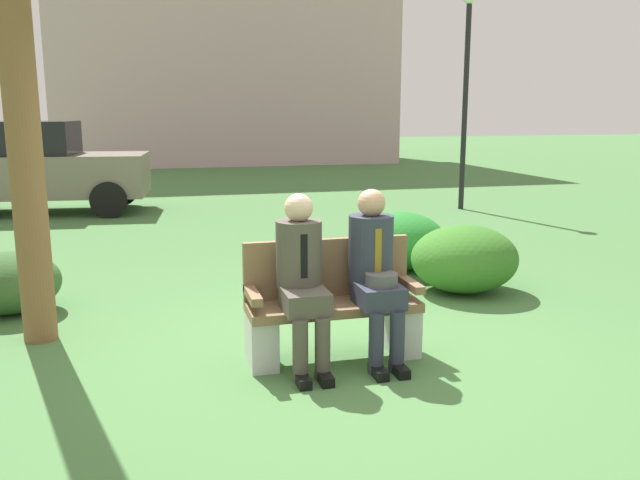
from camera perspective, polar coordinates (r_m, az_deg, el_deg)
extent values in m
plane|color=#47753E|center=(5.24, 1.00, -9.62)|extent=(80.00, 80.00, 0.00)
cube|color=brown|center=(4.94, 1.18, -5.83)|extent=(1.30, 0.44, 0.07)
cube|color=brown|center=(5.05, 0.60, -2.40)|extent=(1.30, 0.06, 0.45)
cube|color=brown|center=(4.78, -5.92, -4.80)|extent=(0.08, 0.44, 0.06)
cube|color=brown|center=(5.10, 7.83, -3.82)|extent=(0.08, 0.44, 0.06)
cube|color=silver|center=(4.90, -5.13, -8.81)|extent=(0.20, 0.37, 0.38)
cube|color=silver|center=(5.18, 7.11, -7.71)|extent=(0.20, 0.37, 0.38)
cube|color=#4C473D|center=(4.69, -1.32, -5.31)|extent=(0.32, 0.38, 0.16)
cylinder|color=#4C473D|center=(4.59, -1.73, -9.69)|extent=(0.11, 0.11, 0.45)
cylinder|color=#4C473D|center=(4.63, 0.23, -9.51)|extent=(0.11, 0.11, 0.45)
cube|color=black|center=(4.61, -1.54, -12.15)|extent=(0.09, 0.22, 0.07)
cube|color=black|center=(4.65, 0.42, -11.96)|extent=(0.09, 0.22, 0.07)
cylinder|color=#4C473D|center=(4.79, -1.86, -1.25)|extent=(0.34, 0.34, 0.50)
cube|color=black|center=(4.63, -1.41, -1.43)|extent=(0.05, 0.01, 0.32)
sphere|color=beige|center=(4.73, -1.89, 2.83)|extent=(0.21, 0.21, 0.21)
cube|color=#2D3342|center=(4.84, 5.14, -4.82)|extent=(0.32, 0.38, 0.16)
cylinder|color=#2D3342|center=(4.74, 4.94, -9.05)|extent=(0.11, 0.11, 0.45)
cylinder|color=#2D3342|center=(4.80, 6.76, -8.85)|extent=(0.11, 0.11, 0.45)
cube|color=black|center=(4.76, 5.14, -11.43)|extent=(0.09, 0.22, 0.07)
cube|color=black|center=(4.81, 6.97, -11.21)|extent=(0.09, 0.22, 0.07)
cylinder|color=#2D3342|center=(4.94, 4.46, -0.80)|extent=(0.34, 0.34, 0.52)
cube|color=olive|center=(4.79, 5.11, -0.96)|extent=(0.05, 0.01, 0.33)
sphere|color=tan|center=(4.88, 4.52, 3.25)|extent=(0.21, 0.21, 0.21)
cylinder|color=#505050|center=(4.80, 5.39, -3.43)|extent=(0.24, 0.24, 0.09)
cylinder|color=brown|center=(5.67, -25.06, 15.03)|extent=(0.27, 0.27, 4.68)
ellipsoid|color=#287F2D|center=(7.80, 6.96, -0.07)|extent=(1.11, 1.01, 0.69)
ellipsoid|color=#367224|center=(6.95, 12.52, -1.61)|extent=(1.12, 1.03, 0.70)
ellipsoid|color=#345B2B|center=(6.75, -25.52, -3.38)|extent=(0.92, 0.85, 0.58)
cube|color=slate|center=(13.10, -23.48, 5.22)|extent=(4.04, 1.96, 0.76)
cube|color=black|center=(13.10, -24.36, 8.14)|extent=(1.83, 1.53, 0.60)
cylinder|color=black|center=(13.63, -16.97, 4.25)|extent=(0.65, 0.21, 0.64)
cylinder|color=black|center=(12.10, -18.01, 3.36)|extent=(0.65, 0.21, 0.64)
cylinder|color=black|center=(12.77, 12.56, 11.08)|extent=(0.10, 0.10, 3.77)
cube|color=#C8A3AD|center=(25.74, -8.59, 17.40)|extent=(11.65, 6.90, 9.35)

